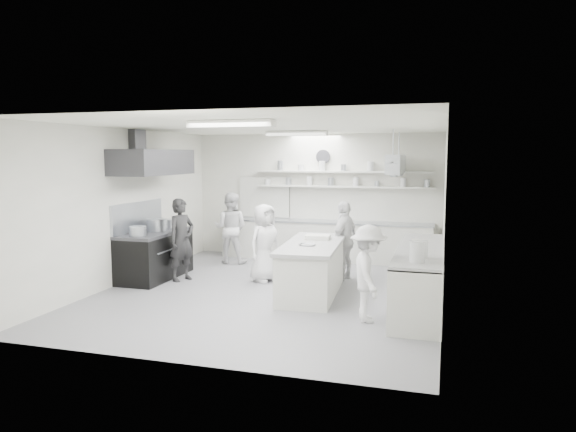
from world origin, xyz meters
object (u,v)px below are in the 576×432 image
(cook_stove, at_px, (182,240))
(cook_back, at_px, (231,228))
(stove, at_px, (155,256))
(right_counter, at_px, (420,279))
(prep_island, at_px, (312,269))
(back_counter, at_px, (324,241))

(cook_stove, height_order, cook_back, same)
(cook_back, bearing_deg, stove, 60.52)
(cook_stove, distance_m, cook_back, 1.90)
(right_counter, relative_size, prep_island, 1.39)
(right_counter, bearing_deg, cook_back, 150.59)
(cook_stove, xyz_separation_m, cook_back, (0.27, 1.88, -0.00))
(back_counter, bearing_deg, prep_island, -81.63)
(back_counter, relative_size, cook_stove, 3.05)
(stove, bearing_deg, right_counter, -6.52)
(prep_island, xyz_separation_m, cook_back, (-2.46, 2.11, 0.38))
(cook_stove, bearing_deg, prep_island, -72.50)
(stove, relative_size, back_counter, 0.36)
(cook_stove, bearing_deg, right_counter, -74.79)
(stove, bearing_deg, cook_stove, -1.80)
(back_counter, height_order, cook_stove, cook_stove)
(right_counter, distance_m, prep_island, 1.93)
(back_counter, distance_m, prep_island, 3.08)
(cook_back, bearing_deg, back_counter, -158.76)
(prep_island, distance_m, cook_back, 3.26)
(stove, height_order, cook_back, cook_back)
(stove, bearing_deg, cook_back, 64.40)
(back_counter, distance_m, cook_stove, 3.64)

